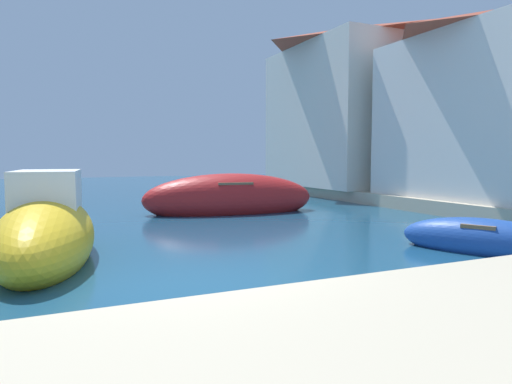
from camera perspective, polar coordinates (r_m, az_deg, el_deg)
name	(u,v)px	position (r m, az deg, el deg)	size (l,w,h in m)	color
ground	(198,286)	(7.37, -7.25, -11.58)	(80.00, 80.00, 0.00)	navy
quay_promenade	(425,252)	(9.21, 20.33, -6.97)	(44.00, 32.00, 0.50)	beige
moored_boat_1	(230,199)	(16.59, -3.24, -0.82)	(6.43, 2.63, 1.83)	#B21E1E
moored_boat_3	(482,240)	(10.88, 26.27, -5.36)	(2.45, 3.46, 0.94)	#1E479E
moored_boat_6	(47,233)	(9.89, -24.61, -4.65)	(2.35, 5.35, 2.11)	gold
waterfront_building_main	(490,103)	(19.46, 27.08, 9.81)	(5.83, 7.19, 6.91)	white
waterfront_building_annex	(355,105)	(25.57, 12.19, 10.51)	(7.12, 8.67, 8.41)	silver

